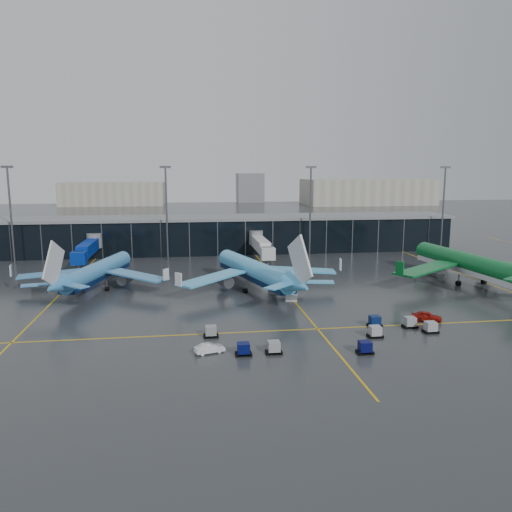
{
  "coord_description": "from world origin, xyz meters",
  "views": [
    {
      "loc": [
        -9.87,
        -87.33,
        24.32
      ],
      "look_at": [
        5.0,
        18.0,
        6.0
      ],
      "focal_mm": 35.0,
      "sensor_mm": 36.0,
      "label": 1
    }
  ],
  "objects": [
    {
      "name": "service_van_red",
      "position": [
        28.65,
        -13.57,
        0.82
      ],
      "size": [
        5.15,
        3.83,
        1.63
      ],
      "primitive_type": "imported",
      "rotation": [
        0.0,
        0.0,
        1.12
      ],
      "color": "maroon",
      "rests_on": "ground"
    },
    {
      "name": "service_van_white",
      "position": [
        -7.11,
        -23.04,
        0.67
      ],
      "size": [
        4.32,
        2.57,
        1.34
      ],
      "primitive_type": "imported",
      "rotation": [
        0.0,
        0.0,
        1.87
      ],
      "color": "silver",
      "rests_on": "ground"
    },
    {
      "name": "distant_hangars",
      "position": [
        49.94,
        270.08,
        8.79
      ],
      "size": [
        260.0,
        71.0,
        22.0
      ],
      "color": "#B2AD99",
      "rests_on": "ground"
    },
    {
      "name": "terminal_pier",
      "position": [
        0.0,
        62.0,
        5.42
      ],
      "size": [
        142.0,
        17.0,
        10.7
      ],
      "color": "black",
      "rests_on": "ground"
    },
    {
      "name": "mobile_airstair",
      "position": [
        9.77,
        3.19,
        0.77
      ],
      "size": [
        2.89,
        3.63,
        3.45
      ],
      "rotation": [
        0.0,
        0.0,
        -0.24
      ],
      "color": "white",
      "rests_on": "ground"
    },
    {
      "name": "airliner_klm_near",
      "position": [
        3.77,
        12.33,
        6.42
      ],
      "size": [
        47.2,
        50.61,
        12.85
      ],
      "primitive_type": null,
      "rotation": [
        0.0,
        0.0,
        0.29
      ],
      "color": "#45AAE3",
      "rests_on": "ground"
    },
    {
      "name": "baggage_carts",
      "position": [
        11.67,
        -20.27,
        0.76
      ],
      "size": [
        35.3,
        12.64,
        1.7
      ],
      "color": "black",
      "rests_on": "ground"
    },
    {
      "name": "jet_bridges",
      "position": [
        -35.0,
        42.99,
        4.55
      ],
      "size": [
        94.0,
        27.5,
        7.2
      ],
      "color": "#595B60",
      "rests_on": "ground"
    },
    {
      "name": "taxi_lines",
      "position": [
        10.0,
        10.61,
        0.01
      ],
      "size": [
        220.0,
        120.0,
        0.02
      ],
      "color": "gold",
      "rests_on": "ground"
    },
    {
      "name": "flood_masts",
      "position": [
        5.0,
        50.0,
        13.81
      ],
      "size": [
        203.0,
        0.5,
        25.5
      ],
      "color": "#595B60",
      "rests_on": "ground"
    },
    {
      "name": "airliner_arkefly",
      "position": [
        -28.24,
        17.7,
        5.89
      ],
      "size": [
        42.22,
        45.56,
        11.77
      ],
      "primitive_type": null,
      "rotation": [
        0.0,
        0.0,
        -0.26
      ],
      "color": "#3B84C3",
      "rests_on": "ground"
    },
    {
      "name": "ground",
      "position": [
        0.0,
        0.0,
        0.0
      ],
      "size": [
        600.0,
        600.0,
        0.0
      ],
      "primitive_type": "plane",
      "color": "#282B2D",
      "rests_on": "ground"
    },
    {
      "name": "airliner_aer_lingus",
      "position": [
        50.41,
        12.04,
        7.03
      ],
      "size": [
        44.03,
        49.09,
        14.05
      ],
      "primitive_type": null,
      "rotation": [
        0.0,
        0.0,
        0.09
      ],
      "color": "#0B642A",
      "rests_on": "ground"
    }
  ]
}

